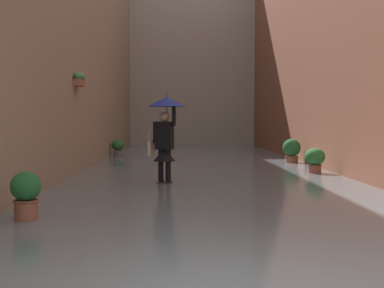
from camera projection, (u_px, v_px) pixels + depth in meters
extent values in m
plane|color=slate|center=(202.00, 167.00, 16.12)|extent=(60.78, 60.78, 0.00)
cube|color=slate|center=(202.00, 166.00, 16.12)|extent=(7.62, 30.31, 0.07)
cube|color=brown|center=(341.00, 8.00, 15.99)|extent=(1.80, 28.31, 9.89)
cube|color=#9E563D|center=(79.00, 83.00, 13.37)|extent=(0.20, 0.70, 0.18)
ellipsoid|color=#428947|center=(79.00, 77.00, 13.36)|extent=(0.28, 0.76, 0.24)
cube|color=#A89989|center=(192.00, 54.00, 28.91)|extent=(10.42, 1.80, 10.30)
cube|color=#2D2319|center=(161.00, 184.00, 11.52)|extent=(0.19, 0.26, 0.10)
cylinder|color=black|center=(161.00, 165.00, 11.50)|extent=(0.16, 0.16, 0.73)
cube|color=#2D2319|center=(168.00, 184.00, 11.46)|extent=(0.19, 0.26, 0.10)
cylinder|color=black|center=(168.00, 166.00, 11.44)|extent=(0.16, 0.16, 0.73)
cube|color=black|center=(164.00, 135.00, 11.43)|extent=(0.43, 0.35, 0.62)
cone|color=black|center=(164.00, 155.00, 11.46)|extent=(0.65, 0.65, 0.28)
sphere|color=tan|center=(164.00, 117.00, 11.42)|extent=(0.22, 0.22, 0.22)
cylinder|color=black|center=(174.00, 116.00, 11.33)|extent=(0.11, 0.11, 0.44)
cylinder|color=black|center=(155.00, 132.00, 11.51)|extent=(0.11, 0.11, 0.48)
cylinder|color=black|center=(167.00, 112.00, 11.39)|extent=(0.02, 0.02, 0.44)
cone|color=navy|center=(167.00, 102.00, 11.38)|extent=(0.87, 0.87, 0.22)
cylinder|color=black|center=(167.00, 95.00, 11.37)|extent=(0.01, 0.01, 0.08)
cube|color=beige|center=(151.00, 148.00, 11.54)|extent=(0.16, 0.28, 0.32)
torus|color=beige|center=(151.00, 136.00, 11.53)|extent=(0.13, 0.29, 0.30)
cylinder|color=#9E563D|center=(292.00, 160.00, 17.05)|extent=(0.42, 0.42, 0.26)
torus|color=brown|center=(292.00, 156.00, 17.05)|extent=(0.46, 0.46, 0.04)
ellipsoid|color=#23602D|center=(292.00, 148.00, 17.03)|extent=(0.59, 0.59, 0.59)
cylinder|color=brown|center=(315.00, 170.00, 13.66)|extent=(0.34, 0.34, 0.28)
torus|color=brown|center=(315.00, 165.00, 13.65)|extent=(0.37, 0.37, 0.04)
ellipsoid|color=#2D7033|center=(315.00, 157.00, 13.64)|extent=(0.54, 0.54, 0.45)
cylinder|color=brown|center=(26.00, 213.00, 7.27)|extent=(0.33, 0.33, 0.34)
torus|color=brown|center=(26.00, 201.00, 7.26)|extent=(0.36, 0.36, 0.04)
ellipsoid|color=#23602D|center=(26.00, 186.00, 7.25)|extent=(0.43, 0.43, 0.42)
cylinder|color=#66605B|center=(118.00, 154.00, 19.98)|extent=(0.35, 0.35, 0.29)
torus|color=#56524E|center=(118.00, 150.00, 19.97)|extent=(0.39, 0.39, 0.04)
ellipsoid|color=#23602D|center=(118.00, 145.00, 19.96)|extent=(0.49, 0.49, 0.43)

